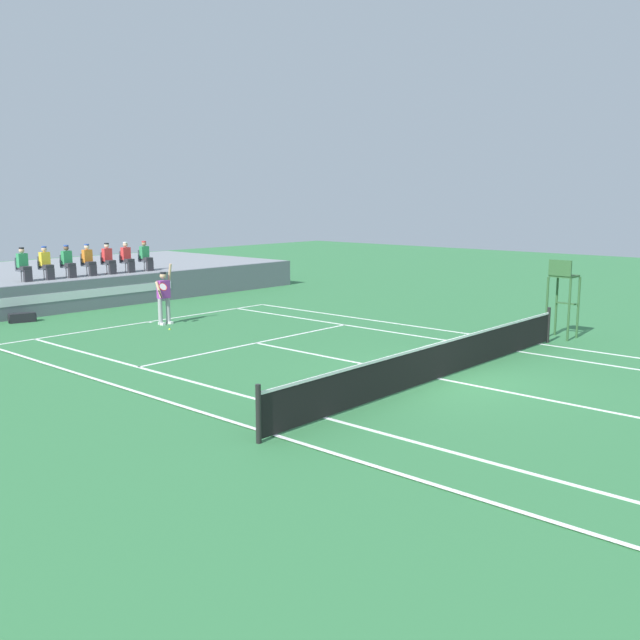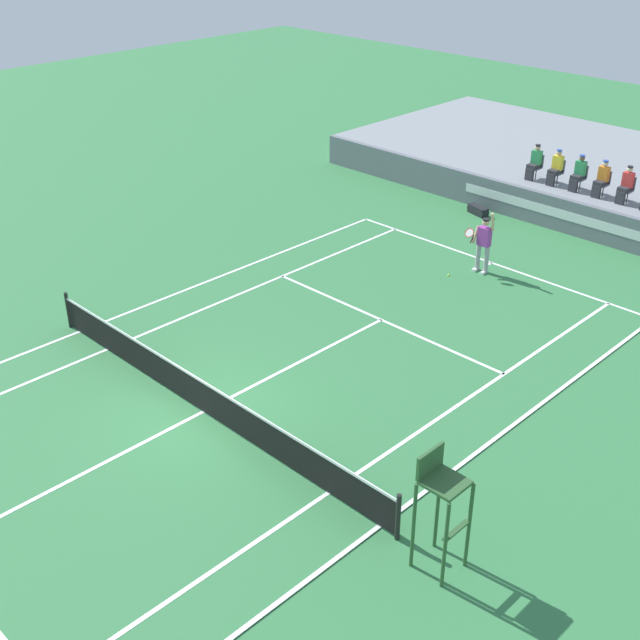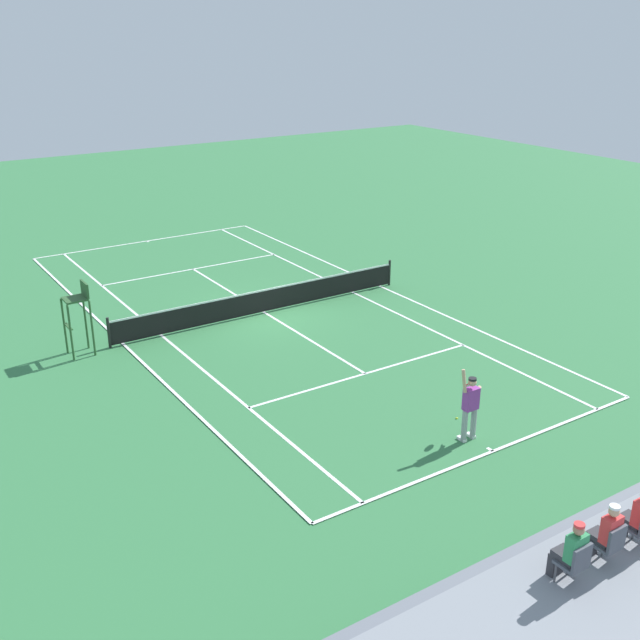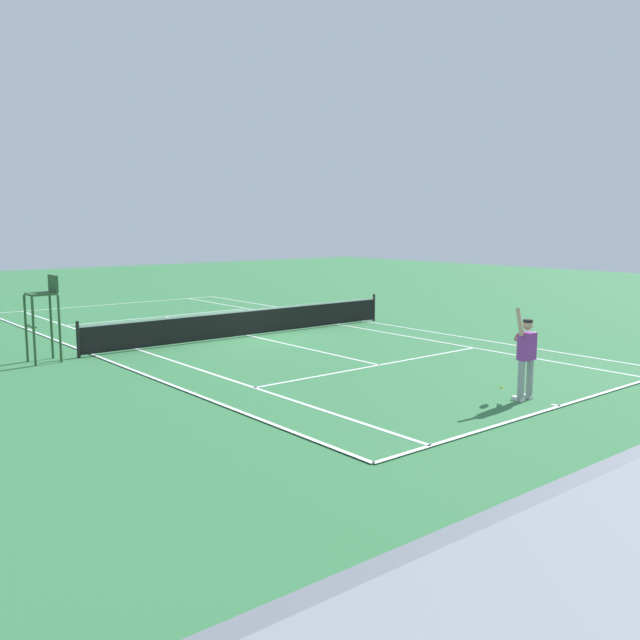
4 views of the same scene
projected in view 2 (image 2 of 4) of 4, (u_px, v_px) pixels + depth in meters
ground_plane at (203, 413)px, 19.33m from camera, size 80.00×80.00×0.00m
court at (203, 412)px, 19.33m from camera, size 11.08×23.88×0.03m
net at (201, 394)px, 19.08m from camera, size 11.98×0.10×1.07m
barrier_wall at (559, 214)px, 29.02m from camera, size 22.36×0.25×1.21m
bleacher_platform at (626, 180)px, 32.20m from camera, size 22.36×9.93×1.21m
spectator_seated_0 at (535, 163)px, 30.27m from camera, size 0.44×0.60×1.27m
spectator_seated_1 at (556, 168)px, 29.72m from camera, size 0.44×0.60×1.27m
spectator_seated_2 at (579, 173)px, 29.16m from camera, size 0.44×0.60×1.27m
spectator_seated_3 at (602, 179)px, 28.61m from camera, size 0.44×0.60×1.27m
spectator_seated_4 at (626, 185)px, 28.06m from camera, size 0.44×0.60×1.27m
tennis_player at (483, 243)px, 25.72m from camera, size 0.76×0.62×2.08m
tennis_ball at (449, 275)px, 25.89m from camera, size 0.07×0.07×0.07m
umpire_chair at (441, 498)px, 14.36m from camera, size 0.77×0.77×2.44m
equipment_bag at (478, 210)px, 30.56m from camera, size 0.95×0.55×0.32m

